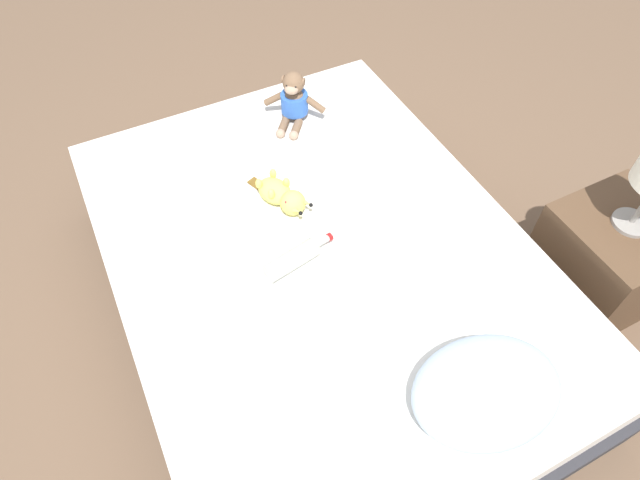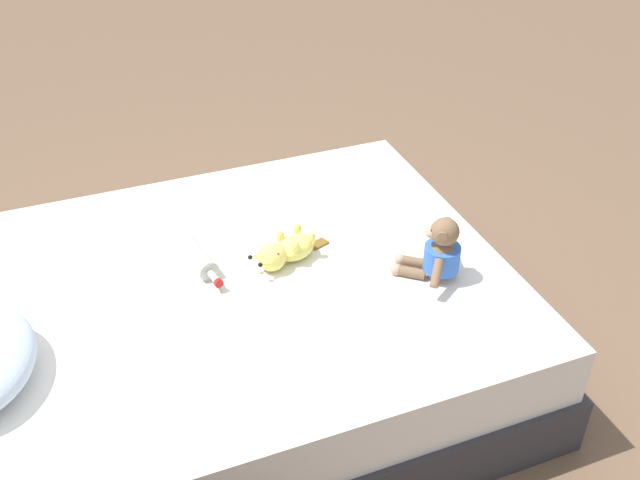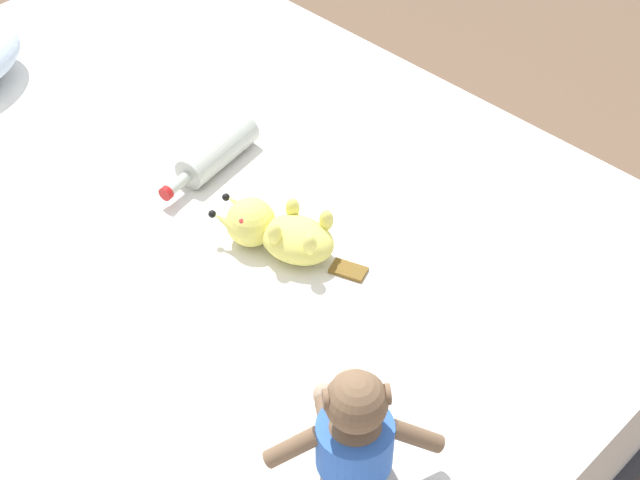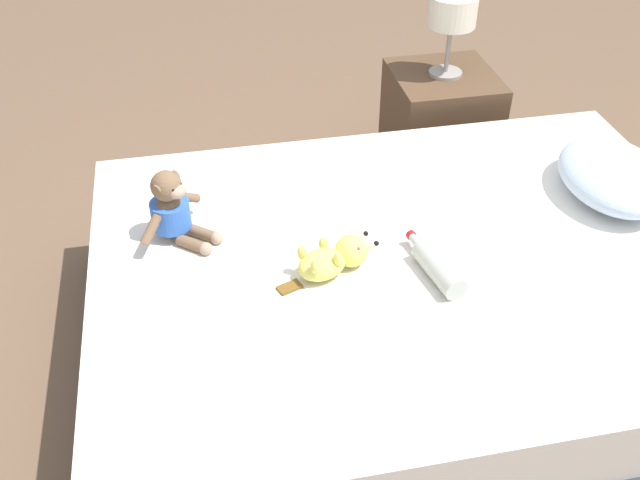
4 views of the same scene
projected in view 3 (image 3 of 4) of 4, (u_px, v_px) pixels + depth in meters
name	position (u px, v px, depth m)	size (l,w,h in m)	color
ground_plane	(200.00, 331.00, 2.30)	(16.00, 16.00, 0.00)	brown
bed	(192.00, 269.00, 2.15)	(1.51, 2.04, 0.44)	#2D2D33
plush_monkey	(354.00, 431.00, 1.45)	(0.26, 0.25, 0.24)	brown
plush_yellow_creature	(277.00, 231.00, 1.85)	(0.18, 0.32, 0.10)	#EAE066
glass_bottle	(216.00, 152.00, 2.05)	(0.29, 0.11, 0.07)	#B7BCB2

